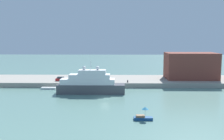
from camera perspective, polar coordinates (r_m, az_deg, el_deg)
The scene contains 9 objects.
ground at distance 79.82m, azimuth -1.54°, elevation -6.20°, with size 400.00×400.00×0.00m, color slate.
quay_dock at distance 105.66m, azimuth -0.89°, elevation -2.38°, with size 110.00×21.11×1.77m, color gray.
large_yacht at distance 86.34m, azimuth -4.82°, elevation -3.06°, with size 22.29×4.90×10.92m.
small_motorboat at distance 59.64m, azimuth 6.86°, elevation -10.00°, with size 4.28×1.56×3.00m.
work_barge at distance 95.68m, azimuth -13.76°, elevation -3.93°, with size 5.27×1.52×0.73m, color silver.
harbor_building at distance 109.52m, azimuth 16.94°, elevation 0.89°, with size 20.02×11.64×10.53m, color brown.
parked_car at distance 102.40m, azimuth -11.16°, elevation -1.96°, with size 4.16×1.86×1.51m.
person_figure at distance 104.75m, azimuth -9.12°, elevation -1.67°, with size 0.36×0.36×1.58m.
mooring_bollard at distance 96.81m, azimuth 3.47°, elevation -2.50°, with size 0.43×0.43×0.86m, color black.
Camera 1 is at (3.56, -77.56, 18.54)m, focal length 41.56 mm.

